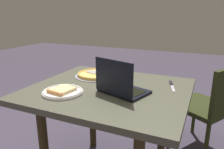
% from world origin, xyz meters
% --- Properties ---
extents(dining_table, '(1.08, 0.94, 0.75)m').
position_xyz_m(dining_table, '(0.00, 0.00, 0.65)').
color(dining_table, '#4A4A3B').
rests_on(dining_table, ground_plane).
extents(laptop, '(0.35, 0.30, 0.24)m').
position_xyz_m(laptop, '(-0.12, 0.07, 0.80)').
color(laptop, black).
rests_on(laptop, dining_table).
extents(pizza_plate, '(0.27, 0.27, 0.04)m').
position_xyz_m(pizza_plate, '(0.23, 0.22, 0.77)').
color(pizza_plate, white).
rests_on(pizza_plate, dining_table).
extents(pizza_tray, '(0.35, 0.35, 0.03)m').
position_xyz_m(pizza_tray, '(0.22, -0.22, 0.77)').
color(pizza_tray, '#9698AC').
rests_on(pizza_tray, dining_table).
extents(table_knife, '(0.08, 0.22, 0.01)m').
position_xyz_m(table_knife, '(-0.39, -0.23, 0.76)').
color(table_knife, silver).
rests_on(table_knife, dining_table).
extents(chair_near, '(0.62, 0.62, 0.85)m').
position_xyz_m(chair_near, '(-0.68, -0.65, 0.49)').
color(chair_near, '#292F14').
rests_on(chair_near, ground_plane).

